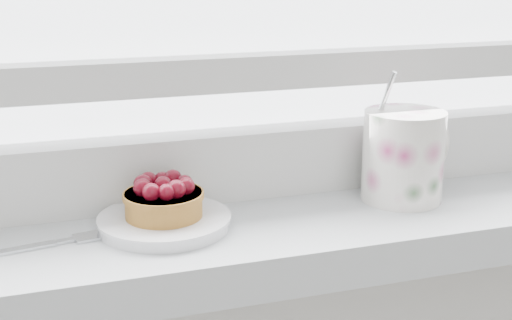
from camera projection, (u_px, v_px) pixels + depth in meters
name	position (u px, v px, depth m)	size (l,w,h in m)	color
saucer	(164.00, 222.00, 0.66)	(0.12, 0.12, 0.01)	silver
raspberry_tart	(163.00, 198.00, 0.65)	(0.07, 0.07, 0.04)	#8E591F
floral_mug	(405.00, 153.00, 0.73)	(0.13, 0.11, 0.13)	white
fork	(39.00, 246.00, 0.62)	(0.17, 0.04, 0.00)	silver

